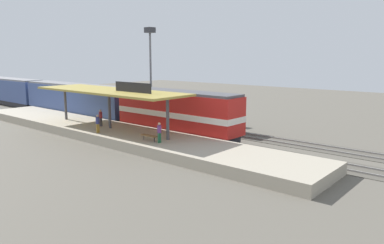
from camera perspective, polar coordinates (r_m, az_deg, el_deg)
The scene contains 14 objects.
ground_plane at distance 42.14m, azimuth -5.27°, elevation -0.83°, with size 120.00×120.00×0.00m, color #5B564C.
track_near at distance 40.79m, azimuth -7.28°, elevation -1.19°, with size 3.20×110.00×0.16m.
track_far at distance 43.95m, azimuth -2.85°, elevation -0.30°, with size 3.20×110.00×0.16m.
platform at distance 37.83m, azimuth -12.45°, elevation -1.59°, with size 6.00×44.00×0.90m, color #A89E89.
station_canopy at distance 37.16m, azimuth -12.60°, elevation 4.57°, with size 5.20×18.00×4.70m.
platform_bench at distance 31.39m, azimuth -6.64°, elevation -2.13°, with size 0.44×1.70×0.50m.
locomotive at distance 37.03m, azimuth -2.38°, elevation 1.48°, with size 2.93×14.43×4.44m.
passenger_carriage_front at distance 50.92m, azimuth -17.44°, elevation 3.27°, with size 2.90×20.00×4.24m.
passenger_carriage_rear at distance 69.36m, azimuth -26.70°, elevation 4.36°, with size 2.90×20.00×4.24m.
freight_car at distance 42.35m, azimuth -0.96°, elevation 1.97°, with size 2.80×12.00×3.54m.
light_mast at distance 50.57m, azimuth -6.43°, elevation 10.54°, with size 1.10×1.10×11.70m.
person_waiting at distance 38.84m, azimuth -13.88°, elevation 0.76°, with size 0.34×0.34×1.71m.
person_walking at distance 35.56m, azimuth -14.30°, elevation -0.10°, with size 0.34×0.34×1.71m.
person_boarding at distance 30.55m, azimuth -5.05°, elevation -1.47°, with size 0.34×0.34×1.71m.
Camera 1 is at (-26.84, -29.67, 7.96)m, focal length 34.68 mm.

